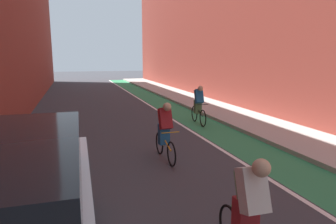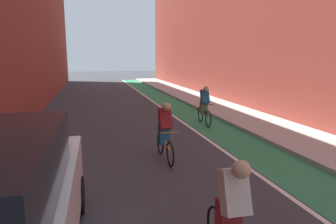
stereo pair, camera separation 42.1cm
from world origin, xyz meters
name	(u,v)px [view 1 (the left image)]	position (x,y,z in m)	size (l,w,h in m)	color
ground_plane	(125,122)	(0.00, 18.41, 0.00)	(98.58, 98.58, 0.00)	#38383D
bike_lane_paint	(176,110)	(3.04, 20.41, 0.00)	(1.60, 44.81, 0.00)	#2D8451
lane_divider_stripe	(160,111)	(2.14, 20.41, 0.00)	(0.12, 44.81, 0.00)	white
sidewalk_right	(212,107)	(5.11, 20.41, 0.07)	(2.53, 44.81, 0.14)	#A8A59E
building_facade_right	(237,2)	(7.57, 22.41, 5.99)	(2.40, 40.81, 11.98)	brown
cyclist_mid	(250,211)	(0.00, 8.79, 0.85)	(0.48, 1.70, 1.60)	black
cyclist_trailing	(165,131)	(0.25, 13.25, 0.81)	(0.48, 1.70, 1.60)	black
cyclist_far	(199,105)	(2.89, 17.10, 0.81)	(0.48, 1.74, 1.62)	black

